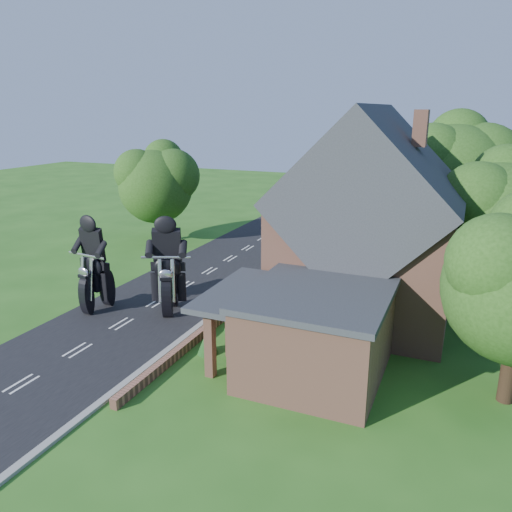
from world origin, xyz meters
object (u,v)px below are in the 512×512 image
at_px(garden_wall, 245,298).
at_px(motorcycle_lead, 170,298).
at_px(motorcycle_follow, 98,296).
at_px(annex, 314,331).
at_px(house, 368,230).

xyz_separation_m(garden_wall, motorcycle_lead, (-2.92, -2.80, 0.56)).
bearing_deg(motorcycle_follow, annex, 177.45).
relative_size(house, motorcycle_follow, 6.31).
distance_m(house, annex, 7.30).
distance_m(garden_wall, annex, 8.19).
height_order(house, annex, house).
relative_size(annex, motorcycle_follow, 4.34).
distance_m(annex, motorcycle_follow, 12.25).
height_order(annex, motorcycle_lead, annex).
xyz_separation_m(annex, motorcycle_follow, (-12.07, 1.79, -1.01)).
height_order(house, motorcycle_lead, house).
xyz_separation_m(garden_wall, annex, (5.57, -5.80, 1.57)).
xyz_separation_m(garden_wall, house, (6.19, 1.00, 4.14)).
xyz_separation_m(annex, motorcycle_lead, (-8.49, 3.00, -1.01)).
xyz_separation_m(house, motorcycle_lead, (-9.11, -3.80, -3.58)).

